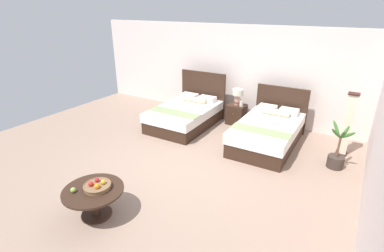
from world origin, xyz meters
The scene contains 13 objects.
ground_plane centered at (0.00, 0.00, -0.01)m, with size 10.10×10.28×0.02m, color gray.
wall_back centered at (0.00, 3.34, 1.30)m, with size 10.10×0.12×2.60m, color white.
wall_side_right centered at (3.25, 0.40, 1.30)m, with size 0.12×5.88×2.60m, color white.
bed_near_window centered at (-1.14, 1.95, 0.31)m, with size 1.42×2.12×1.31m.
bed_near_corner centered at (1.14, 1.94, 0.32)m, with size 1.33×2.22×1.17m.
nightstand centered at (-0.02, 2.78, 0.27)m, with size 0.48×0.46×0.54m.
table_lamp centered at (-0.02, 2.80, 0.82)m, with size 0.30×0.30×0.44m.
vase centered at (0.12, 2.74, 0.61)m, with size 0.10×0.10×0.14m.
coffee_table centered at (-0.35, -1.93, 0.37)m, with size 0.92×0.92×0.48m.
fruit_bowl centered at (-0.31, -1.87, 0.52)m, with size 0.42×0.42×0.14m.
loose_apple centered at (-0.54, -2.13, 0.52)m, with size 0.08×0.08×0.08m.
floor_lamp_corner centered at (2.71, 2.35, 0.70)m, with size 0.22×0.22×1.39m.
potted_palm centered at (2.66, 1.64, 0.24)m, with size 0.48×0.49×0.94m.
Camera 1 is at (2.86, -4.29, 3.07)m, focal length 27.13 mm.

